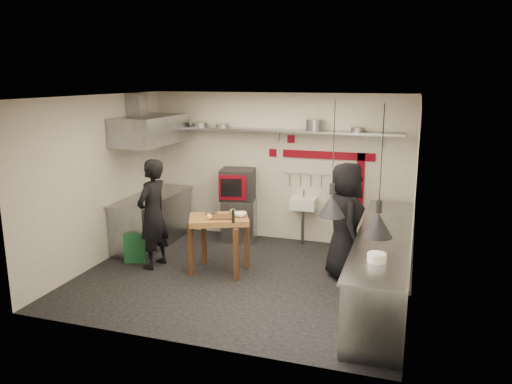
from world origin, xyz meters
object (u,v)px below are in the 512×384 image
(green_bin, at_px, (136,246))
(chef_left, at_px, (153,214))
(combi_oven, at_px, (238,184))
(prep_table, at_px, (219,244))
(chef_right, at_px, (345,221))
(oven_stand, at_px, (239,220))

(green_bin, relative_size, chef_left, 0.28)
(combi_oven, bearing_deg, chef_left, -126.00)
(prep_table, bearing_deg, chef_right, -11.29)
(oven_stand, xyz_separation_m, prep_table, (0.25, -1.64, 0.06))
(chef_left, relative_size, chef_right, 0.99)
(green_bin, xyz_separation_m, chef_left, (0.45, -0.16, 0.65))
(combi_oven, relative_size, prep_table, 0.68)
(chef_right, bearing_deg, oven_stand, 42.39)
(combi_oven, xyz_separation_m, chef_left, (-0.83, -1.78, -0.19))
(oven_stand, relative_size, chef_right, 0.44)
(prep_table, bearing_deg, combi_oven, 75.76)
(combi_oven, xyz_separation_m, green_bin, (-1.28, -1.62, -0.84))
(oven_stand, bearing_deg, prep_table, -92.40)
(oven_stand, distance_m, combi_oven, 0.69)
(green_bin, xyz_separation_m, prep_table, (1.56, -0.04, 0.21))
(oven_stand, relative_size, chef_left, 0.44)
(oven_stand, xyz_separation_m, green_bin, (-1.31, -1.59, -0.15))
(green_bin, xyz_separation_m, chef_right, (3.49, 0.39, 0.66))
(green_bin, distance_m, prep_table, 1.57)
(green_bin, height_order, chef_right, chef_right)
(combi_oven, distance_m, chef_left, 1.97)
(combi_oven, bearing_deg, chef_right, -40.01)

